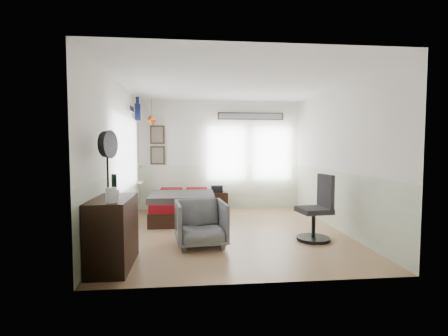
{
  "coord_description": "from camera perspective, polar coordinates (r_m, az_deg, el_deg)",
  "views": [
    {
      "loc": [
        -0.71,
        -5.81,
        1.56
      ],
      "look_at": [
        -0.1,
        0.4,
        1.15
      ],
      "focal_mm": 26.0,
      "sensor_mm": 36.0,
      "label": 1
    }
  ],
  "objects": [
    {
      "name": "ground_plane",
      "position": [
        6.06,
        1.34,
        -11.21
      ],
      "size": [
        4.0,
        4.5,
        0.01
      ],
      "primitive_type": "cube",
      "color": "#9B7556"
    },
    {
      "name": "room_shell",
      "position": [
        6.03,
        0.41,
        4.25
      ],
      "size": [
        4.02,
        4.52,
        2.71
      ],
      "color": "beige",
      "rests_on": "ground_plane"
    },
    {
      "name": "wall_decor",
      "position": [
        7.8,
        -8.58,
        7.69
      ],
      "size": [
        3.55,
        1.32,
        1.44
      ],
      "color": "#3A2A1D",
      "rests_on": "room_shell"
    },
    {
      "name": "bed",
      "position": [
        7.12,
        -7.25,
        -6.62
      ],
      "size": [
        1.34,
        1.82,
        0.58
      ],
      "rotation": [
        0.0,
        0.0,
        -0.02
      ],
      "color": "black",
      "rests_on": "ground_plane"
    },
    {
      "name": "dresser",
      "position": [
        4.52,
        -18.92,
        -10.67
      ],
      "size": [
        0.48,
        1.0,
        0.9
      ],
      "primitive_type": "cube",
      "color": "black",
      "rests_on": "ground_plane"
    },
    {
      "name": "armchair",
      "position": [
        5.2,
        -4.09,
        -9.64
      ],
      "size": [
        0.85,
        0.87,
        0.71
      ],
      "primitive_type": "imported",
      "rotation": [
        0.0,
        0.0,
        0.12
      ],
      "color": "#5A5B60",
      "rests_on": "ground_plane"
    },
    {
      "name": "nightstand",
      "position": [
        7.9,
        -1.26,
        -5.94
      ],
      "size": [
        0.52,
        0.45,
        0.46
      ],
      "primitive_type": "cube",
      "rotation": [
        0.0,
        0.0,
        0.21
      ],
      "color": "black",
      "rests_on": "ground_plane"
    },
    {
      "name": "task_chair",
      "position": [
        5.67,
        16.03,
        -7.71
      ],
      "size": [
        0.55,
        0.55,
        1.1
      ],
      "rotation": [
        0.0,
        0.0,
        0.14
      ],
      "color": "black",
      "rests_on": "ground_plane"
    },
    {
      "name": "kettle",
      "position": [
        4.07,
        -19.16,
        -4.53
      ],
      "size": [
        0.16,
        0.13,
        0.18
      ],
      "rotation": [
        0.0,
        0.0,
        -0.04
      ],
      "color": "silver",
      "rests_on": "dresser"
    },
    {
      "name": "bottle",
      "position": [
        4.69,
        -18.75,
        -2.75
      ],
      "size": [
        0.07,
        0.07,
        0.29
      ],
      "primitive_type": "cylinder",
      "color": "black",
      "rests_on": "dresser"
    },
    {
      "name": "stand_fan",
      "position": [
        4.38,
        -19.72,
        3.74
      ],
      "size": [
        0.18,
        0.35,
        0.87
      ],
      "rotation": [
        0.0,
        0.0,
        -0.27
      ],
      "color": "black",
      "rests_on": "dresser"
    },
    {
      "name": "black_bag",
      "position": [
        7.85,
        -1.26,
        -3.71
      ],
      "size": [
        0.29,
        0.2,
        0.17
      ],
      "primitive_type": "cube",
      "rotation": [
        0.0,
        0.0,
        -0.06
      ],
      "color": "black",
      "rests_on": "nightstand"
    }
  ]
}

